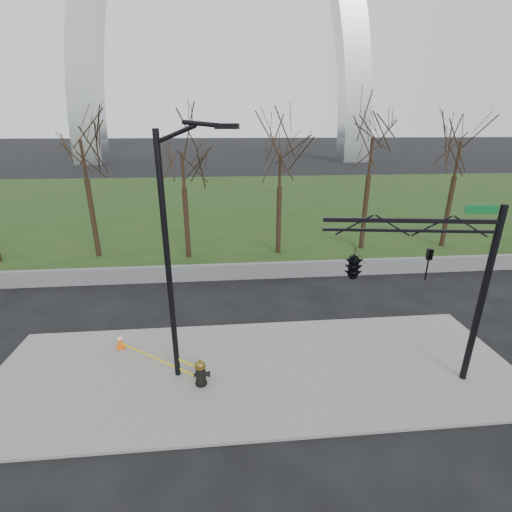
{
  "coord_description": "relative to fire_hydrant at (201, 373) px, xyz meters",
  "views": [
    {
      "loc": [
        -0.96,
        -10.2,
        8.07
      ],
      "look_at": [
        0.16,
        2.0,
        3.55
      ],
      "focal_mm": 24.9,
      "sensor_mm": 36.0,
      "label": 1
    }
  ],
  "objects": [
    {
      "name": "ground",
      "position": [
        1.87,
        0.62,
        -0.54
      ],
      "size": [
        500.0,
        500.0,
        0.0
      ],
      "primitive_type": "plane",
      "color": "black",
      "rests_on": "ground"
    },
    {
      "name": "sidewalk",
      "position": [
        1.87,
        0.62,
        -0.49
      ],
      "size": [
        18.0,
        6.0,
        0.1
      ],
      "primitive_type": "cube",
      "color": "slate",
      "rests_on": "ground"
    },
    {
      "name": "grass_strip",
      "position": [
        1.87,
        30.62,
        -0.51
      ],
      "size": [
        120.0,
        40.0,
        0.06
      ],
      "primitive_type": "cube",
      "color": "#1D3613",
      "rests_on": "ground"
    },
    {
      "name": "guardrail",
      "position": [
        1.87,
        8.62,
        -0.09
      ],
      "size": [
        60.0,
        0.3,
        0.9
      ],
      "primitive_type": "cube",
      "color": "#59595B",
      "rests_on": "ground"
    },
    {
      "name": "tree_row",
      "position": [
        1.5,
        12.62,
        3.42
      ],
      "size": [
        45.26,
        4.0,
        7.91
      ],
      "color": "black",
      "rests_on": "ground"
    },
    {
      "name": "fire_hydrant",
      "position": [
        0.0,
        0.0,
        0.0
      ],
      "size": [
        0.58,
        0.38,
        0.95
      ],
      "rotation": [
        0.0,
        0.0,
        -0.07
      ],
      "color": "black",
      "rests_on": "sidewalk"
    },
    {
      "name": "traffic_cone",
      "position": [
        -3.18,
        2.33,
        -0.13
      ],
      "size": [
        0.4,
        0.4,
        0.61
      ],
      "rotation": [
        0.0,
        0.0,
        0.33
      ],
      "color": "#E5590C",
      "rests_on": "sidewalk"
    },
    {
      "name": "street_light",
      "position": [
        -0.62,
        0.51,
        4.16
      ],
      "size": [
        2.3,
        0.97,
        8.21
      ],
      "rotation": [
        0.0,
        0.0,
        -0.35
      ],
      "color": "black",
      "rests_on": "ground"
    },
    {
      "name": "traffic_signal_mast",
      "position": [
        5.52,
        -0.02,
        3.61
      ],
      "size": [
        5.06,
        2.53,
        6.0
      ],
      "rotation": [
        0.0,
        0.0,
        -0.14
      ],
      "color": "black",
      "rests_on": "ground"
    },
    {
      "name": "caution_tape",
      "position": [
        -1.36,
        0.99,
        -0.13
      ],
      "size": [
        3.16,
        2.33,
        0.47
      ],
      "color": "yellow",
      "rests_on": "ground"
    }
  ]
}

